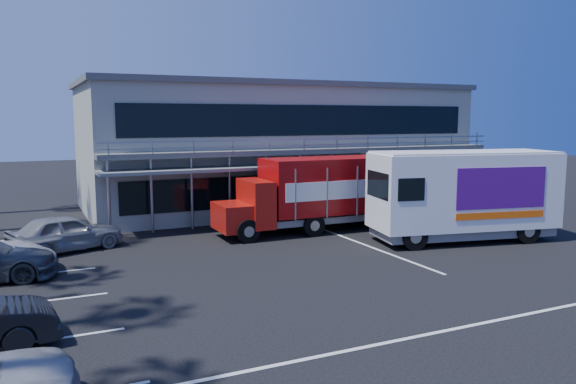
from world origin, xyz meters
name	(u,v)px	position (x,y,z in m)	size (l,w,h in m)	color
ground	(364,267)	(0.00, 0.00, 0.00)	(120.00, 120.00, 0.00)	black
building	(273,145)	(3.00, 14.94, 3.66)	(22.40, 12.00, 7.30)	gray
red_truck	(331,190)	(2.29, 6.53, 1.90)	(10.29, 2.56, 3.46)	#A3140D
white_van	(463,194)	(6.32, 2.00, 2.07)	(8.37, 4.27, 3.90)	white
parked_car_e	(66,233)	(-9.50, 7.20, 0.75)	(1.78, 4.43, 1.51)	gray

